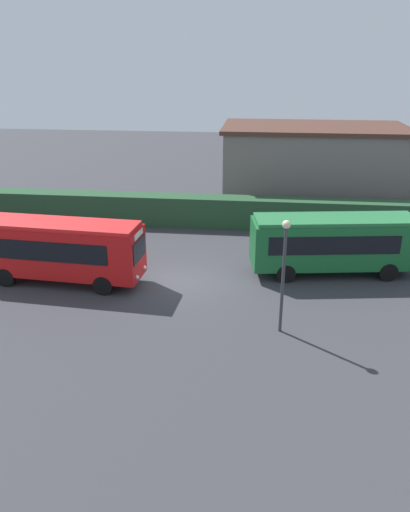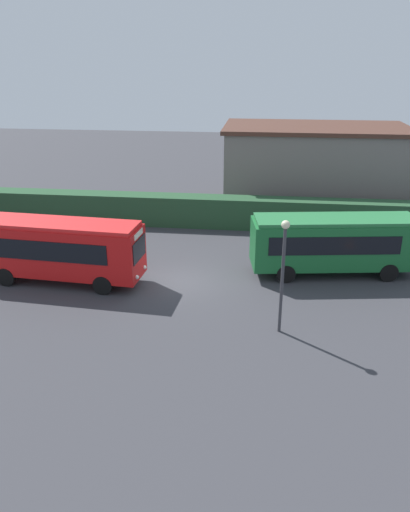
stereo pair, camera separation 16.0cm
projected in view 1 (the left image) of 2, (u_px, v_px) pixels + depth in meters
ground_plane at (181, 282)px, 26.63m from camera, size 112.76×112.76×0.00m
bus_red at (60, 248)px, 26.01m from camera, size 8.88×2.94×3.34m
bus_green at (334, 242)px, 27.10m from camera, size 9.20×3.76×3.23m
person_center at (55, 251)px, 28.40m from camera, size 0.48×0.47×1.71m
hedge_row at (203, 211)px, 35.14m from camera, size 68.38×1.65×2.12m
depot_building at (312, 166)px, 39.22m from camera, size 14.02×8.03×6.28m
lamppost at (284, 263)px, 20.74m from camera, size 0.36×0.36×5.09m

